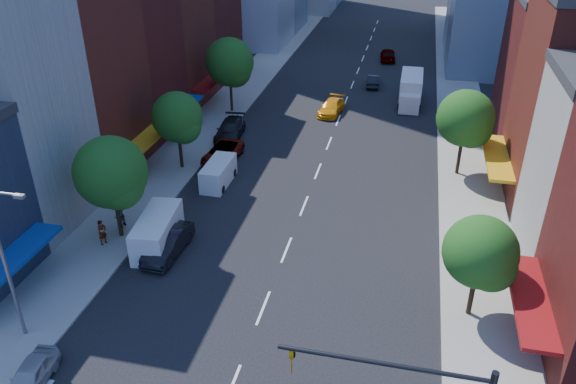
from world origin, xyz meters
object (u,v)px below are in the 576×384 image
at_px(pedestrian_near, 102,232).
at_px(parked_car_second, 168,243).
at_px(traffic_car_oncoming, 373,81).
at_px(traffic_car_far, 388,54).
at_px(cargo_van_near, 157,233).
at_px(parked_car_third, 222,153).
at_px(cargo_van_far, 218,174).
at_px(parked_car_front, 31,376).
at_px(taxi, 332,107).
at_px(box_truck, 411,90).
at_px(parked_car_rear, 230,130).
at_px(pedestrian_far, 119,216).

bearing_deg(pedestrian_near, parked_car_second, -69.28).
distance_m(traffic_car_oncoming, traffic_car_far, 11.82).
bearing_deg(traffic_car_far, parked_car_second, 72.45).
distance_m(parked_car_second, cargo_van_near, 1.23).
distance_m(parked_car_second, parked_car_third, 14.30).
bearing_deg(cargo_van_far, parked_car_third, 104.08).
xyz_separation_m(parked_car_third, traffic_car_oncoming, (11.03, 23.86, -0.07)).
distance_m(parked_car_front, taxi, 40.72).
xyz_separation_m(cargo_van_near, box_truck, (15.52, 32.46, 0.34)).
xyz_separation_m(parked_car_front, cargo_van_near, (0.98, 12.47, 0.48)).
bearing_deg(parked_car_rear, traffic_car_oncoming, 51.65).
xyz_separation_m(cargo_van_far, pedestrian_near, (-4.65, -10.12, 0.11)).
distance_m(cargo_van_near, traffic_car_oncoming, 39.10).
height_order(parked_car_third, traffic_car_oncoming, parked_car_third).
bearing_deg(parked_car_rear, box_truck, 33.94).
distance_m(taxi, pedestrian_near, 30.16).
distance_m(parked_car_rear, cargo_van_near, 18.77).
relative_size(box_truck, pedestrian_far, 4.05).
bearing_deg(pedestrian_far, traffic_car_oncoming, 166.84).
bearing_deg(traffic_car_oncoming, pedestrian_near, 65.70).
bearing_deg(traffic_car_far, pedestrian_near, 67.48).
relative_size(parked_car_front, cargo_van_far, 0.85).
bearing_deg(parked_car_second, taxi, 79.22).
distance_m(box_truck, pedestrian_far, 36.38).
relative_size(parked_car_front, pedestrian_near, 2.08).
bearing_deg(parked_car_front, pedestrian_far, 93.65).
bearing_deg(taxi, parked_car_third, -111.51).
relative_size(parked_car_second, box_truck, 0.64).
xyz_separation_m(parked_car_third, cargo_van_near, (0.03, -13.65, 0.37)).
bearing_deg(parked_car_third, cargo_van_far, -73.06).
bearing_deg(traffic_car_oncoming, cargo_van_far, 67.09).
bearing_deg(taxi, box_truck, 39.89).
relative_size(parked_car_second, traffic_car_far, 1.03).
bearing_deg(traffic_car_oncoming, cargo_van_near, 70.33).
bearing_deg(box_truck, traffic_car_oncoming, 131.71).
relative_size(taxi, pedestrian_near, 2.76).
relative_size(parked_car_rear, traffic_car_oncoming, 1.37).
bearing_deg(pedestrian_far, taxi, 165.69).
distance_m(parked_car_front, cargo_van_far, 22.02).
relative_size(cargo_van_near, box_truck, 0.72).
bearing_deg(parked_car_second, parked_car_rear, 98.20).
distance_m(parked_car_second, traffic_car_far, 51.09).
bearing_deg(traffic_car_oncoming, pedestrian_far, 64.73).
height_order(cargo_van_far, box_truck, box_truck).
bearing_deg(cargo_van_far, parked_car_rear, 102.18).
distance_m(parked_car_front, box_truck, 47.87).
distance_m(cargo_van_near, pedestrian_far, 3.82).
height_order(cargo_van_near, taxi, cargo_van_near).
xyz_separation_m(parked_car_third, cargo_van_far, (1.05, -4.20, 0.18)).
height_order(parked_car_second, parked_car_third, parked_car_second).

